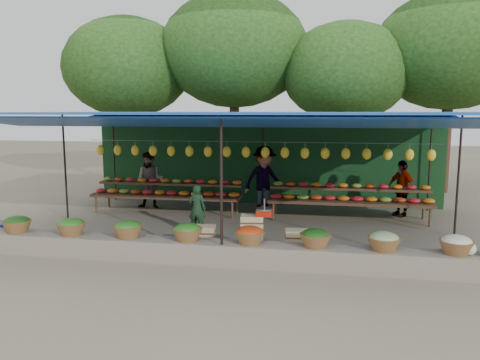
# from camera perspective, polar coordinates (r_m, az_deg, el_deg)

# --- Properties ---
(ground) EXTENTS (60.00, 60.00, 0.00)m
(ground) POSITION_cam_1_polar(r_m,az_deg,el_deg) (11.57, 0.86, -5.82)
(ground) COLOR #6A634E
(ground) RESTS_ON ground
(stone_curb) EXTENTS (10.60, 0.55, 0.40)m
(stone_curb) POSITION_cam_1_polar(r_m,az_deg,el_deg) (8.92, -2.02, -8.85)
(stone_curb) COLOR slate
(stone_curb) RESTS_ON ground
(stall_canopy) EXTENTS (10.80, 6.60, 2.82)m
(stall_canopy) POSITION_cam_1_polar(r_m,az_deg,el_deg) (11.29, 0.95, 7.55)
(stall_canopy) COLOR black
(stall_canopy) RESTS_ON ground
(produce_baskets) EXTENTS (8.98, 0.58, 0.34)m
(produce_baskets) POSITION_cam_1_polar(r_m,az_deg,el_deg) (8.84, -2.67, -6.56)
(produce_baskets) COLOR brown
(produce_baskets) RESTS_ON stone_curb
(netting_backdrop) EXTENTS (10.60, 0.06, 2.50)m
(netting_backdrop) POSITION_cam_1_polar(r_m,az_deg,el_deg) (14.43, 2.90, 2.05)
(netting_backdrop) COLOR #194721
(netting_backdrop) RESTS_ON ground
(tree_row) EXTENTS (16.51, 5.50, 7.12)m
(tree_row) POSITION_cam_1_polar(r_m,az_deg,el_deg) (17.31, 5.96, 14.53)
(tree_row) COLOR #321C12
(tree_row) RESTS_ON ground
(fruit_table_left) EXTENTS (4.21, 0.95, 0.93)m
(fruit_table_left) POSITION_cam_1_polar(r_m,az_deg,el_deg) (13.34, -8.81, -1.35)
(fruit_table_left) COLOR #43291B
(fruit_table_left) RESTS_ON ground
(fruit_table_right) EXTENTS (4.21, 0.95, 0.93)m
(fruit_table_right) POSITION_cam_1_polar(r_m,az_deg,el_deg) (12.64, 13.18, -2.01)
(fruit_table_right) COLOR #43291B
(fruit_table_right) RESTS_ON ground
(crate_counter) EXTENTS (2.39, 0.39, 0.77)m
(crate_counter) POSITION_cam_1_polar(r_m,az_deg,el_deg) (9.52, 1.31, -7.03)
(crate_counter) COLOR tan
(crate_counter) RESTS_ON ground
(weighing_scale) EXTENTS (0.33, 0.33, 0.35)m
(weighing_scale) POSITION_cam_1_polar(r_m,az_deg,el_deg) (9.36, 2.99, -3.89)
(weighing_scale) COLOR red
(weighing_scale) RESTS_ON crate_counter
(vendor_seated) EXTENTS (0.44, 0.30, 1.15)m
(vendor_seated) POSITION_cam_1_polar(r_m,az_deg,el_deg) (11.00, -5.27, -3.53)
(vendor_seated) COLOR #1A3A20
(vendor_seated) RESTS_ON ground
(customer_left) EXTENTS (0.82, 0.64, 1.66)m
(customer_left) POSITION_cam_1_polar(r_m,az_deg,el_deg) (13.94, -10.90, -0.05)
(customer_left) COLOR slate
(customer_left) RESTS_ON ground
(customer_mid) EXTENTS (1.39, 1.24, 1.87)m
(customer_mid) POSITION_cam_1_polar(r_m,az_deg,el_deg) (13.16, 2.94, 0.06)
(customer_mid) COLOR slate
(customer_mid) RESTS_ON ground
(customer_right) EXTENTS (0.87, 0.93, 1.53)m
(customer_right) POSITION_cam_1_polar(r_m,az_deg,el_deg) (13.43, 19.07, -0.96)
(customer_right) COLOR slate
(customer_right) RESTS_ON ground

